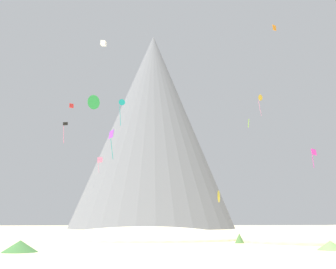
# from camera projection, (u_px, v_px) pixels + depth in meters

# --- Properties ---
(ground_plane) EXTENTS (400.00, 400.00, 0.00)m
(ground_plane) POSITION_uv_depth(u_px,v_px,m) (207.00, 249.00, 33.32)
(ground_plane) COLOR #CCBA8E
(dune_foreground_left) EXTENTS (23.78, 14.68, 3.28)m
(dune_foreground_left) POSITION_uv_depth(u_px,v_px,m) (145.00, 240.00, 48.54)
(dune_foreground_left) COLOR beige
(dune_foreground_left) RESTS_ON ground_plane
(bush_ridge_crest) EXTENTS (3.08, 3.08, 0.67)m
(bush_ridge_crest) POSITION_uv_depth(u_px,v_px,m) (319.00, 240.00, 42.54)
(bush_ridge_crest) COLOR #668C4C
(bush_ridge_crest) RESTS_ON ground_plane
(bush_far_right) EXTENTS (2.64, 2.64, 0.74)m
(bush_far_right) POSITION_uv_depth(u_px,v_px,m) (330.00, 245.00, 31.93)
(bush_far_right) COLOR #668C4C
(bush_far_right) RESTS_ON ground_plane
(bush_far_left) EXTENTS (1.01, 1.01, 0.79)m
(bush_far_left) POSITION_uv_depth(u_px,v_px,m) (212.00, 235.00, 54.88)
(bush_far_left) COLOR #668C4C
(bush_far_left) RESTS_ON ground_plane
(bush_near_left) EXTENTS (3.62, 3.62, 0.87)m
(bush_near_left) POSITION_uv_depth(u_px,v_px,m) (20.00, 246.00, 29.87)
(bush_near_left) COLOR #386633
(bush_near_left) RESTS_ON ground_plane
(bush_mid_center) EXTENTS (1.29, 1.29, 1.01)m
(bush_mid_center) POSITION_uv_depth(u_px,v_px,m) (239.00, 238.00, 42.11)
(bush_mid_center) COLOR #477238
(bush_mid_center) RESTS_ON ground_plane
(rock_massif) EXTENTS (73.83, 73.83, 66.36)m
(rock_massif) POSITION_uv_depth(u_px,v_px,m) (154.00, 134.00, 134.95)
(rock_massif) COLOR slate
(rock_massif) RESTS_ON ground_plane
(kite_pink_mid) EXTENTS (1.21, 1.16, 3.69)m
(kite_pink_mid) POSITION_uv_depth(u_px,v_px,m) (100.00, 160.00, 93.44)
(kite_pink_mid) COLOR pink
(kite_white_high) EXTENTS (1.04, 1.02, 0.81)m
(kite_white_high) POSITION_uv_depth(u_px,v_px,m) (103.00, 43.00, 66.53)
(kite_white_high) COLOR white
(kite_lime_mid) EXTENTS (0.33, 0.67, 1.31)m
(kite_lime_mid) POSITION_uv_depth(u_px,v_px,m) (249.00, 123.00, 64.01)
(kite_lime_mid) COLOR #8CD133
(kite_red_mid) EXTENTS (0.78, 0.50, 0.87)m
(kite_red_mid) POSITION_uv_depth(u_px,v_px,m) (71.00, 106.00, 77.51)
(kite_red_mid) COLOR red
(kite_magenta_low) EXTENTS (0.91, 0.58, 2.83)m
(kite_magenta_low) POSITION_uv_depth(u_px,v_px,m) (314.00, 154.00, 58.08)
(kite_magenta_low) COLOR #D1339E
(kite_green_mid) EXTENTS (2.35, 2.00, 2.50)m
(kite_green_mid) POSITION_uv_depth(u_px,v_px,m) (93.00, 102.00, 70.32)
(kite_green_mid) COLOR green
(kite_yellow_low) EXTENTS (1.23, 2.21, 2.37)m
(kite_yellow_low) POSITION_uv_depth(u_px,v_px,m) (219.00, 196.00, 79.28)
(kite_yellow_low) COLOR yellow
(kite_orange_high) EXTENTS (0.95, 0.77, 1.09)m
(kite_orange_high) POSITION_uv_depth(u_px,v_px,m) (274.00, 28.00, 70.90)
(kite_orange_high) COLOR orange
(kite_teal_mid) EXTENTS (1.23, 0.36, 5.25)m
(kite_teal_mid) POSITION_uv_depth(u_px,v_px,m) (122.00, 103.00, 76.97)
(kite_teal_mid) COLOR teal
(kite_violet_mid) EXTENTS (0.78, 1.17, 4.47)m
(kite_violet_mid) POSITION_uv_depth(u_px,v_px,m) (111.00, 137.00, 59.93)
(kite_violet_mid) COLOR purple
(kite_gold_high) EXTENTS (1.35, 0.98, 4.81)m
(kite_gold_high) POSITION_uv_depth(u_px,v_px,m) (260.00, 98.00, 88.44)
(kite_gold_high) COLOR gold
(kite_black_mid) EXTENTS (0.97, 1.00, 4.59)m
(kite_black_mid) POSITION_uv_depth(u_px,v_px,m) (65.00, 124.00, 83.27)
(kite_black_mid) COLOR black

